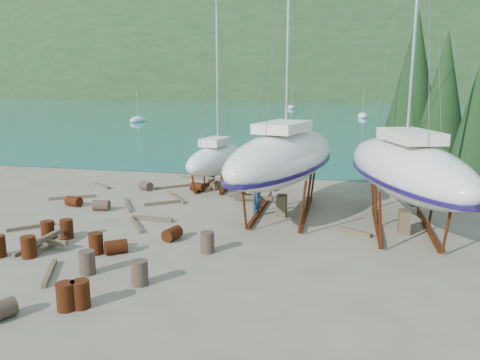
% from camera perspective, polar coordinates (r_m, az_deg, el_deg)
% --- Properties ---
extents(ground, '(600.00, 600.00, 0.00)m').
position_cam_1_polar(ground, '(21.06, -6.99, -7.41)').
color(ground, '#61584D').
rests_on(ground, ground).
extents(bay_water, '(700.00, 700.00, 0.00)m').
position_cam_1_polar(bay_water, '(333.84, 11.82, 10.28)').
color(bay_water, '#187B7A').
rests_on(bay_water, ground).
extents(far_hill, '(800.00, 360.00, 110.00)m').
position_cam_1_polar(far_hill, '(338.83, 11.84, 10.30)').
color(far_hill, '#1A3319').
rests_on(far_hill, ground).
extents(far_house_left, '(6.60, 5.60, 5.60)m').
position_cam_1_polar(far_house_left, '(219.18, -5.04, 10.63)').
color(far_house_left, beige).
rests_on(far_house_left, ground).
extents(far_house_center, '(6.60, 5.60, 5.60)m').
position_cam_1_polar(far_house_center, '(210.45, 5.57, 10.57)').
color(far_house_center, beige).
rests_on(far_house_center, ground).
extents(far_house_right, '(6.60, 5.60, 5.60)m').
position_cam_1_polar(far_house_right, '(210.01, 19.44, 9.97)').
color(far_house_right, beige).
rests_on(far_house_right, ground).
extents(cypress_near_right, '(3.60, 3.60, 10.00)m').
position_cam_1_polar(cypress_near_right, '(31.23, 23.50, 8.78)').
color(cypress_near_right, black).
rests_on(cypress_near_right, ground).
extents(cypress_mid_right, '(3.06, 3.06, 8.50)m').
position_cam_1_polar(cypress_mid_right, '(29.64, 26.92, 6.69)').
color(cypress_mid_right, black).
rests_on(cypress_mid_right, ground).
extents(cypress_back_left, '(4.14, 4.14, 11.50)m').
position_cam_1_polar(cypress_back_left, '(32.96, 20.40, 10.64)').
color(cypress_back_left, black).
rests_on(cypress_back_left, ground).
extents(moored_boat_left, '(2.00, 5.00, 6.05)m').
position_cam_1_polar(moored_boat_left, '(87.14, -12.35, 7.17)').
color(moored_boat_left, silver).
rests_on(moored_boat_left, ground).
extents(moored_boat_mid, '(2.00, 5.00, 6.05)m').
position_cam_1_polar(moored_boat_mid, '(98.96, 14.73, 7.57)').
color(moored_boat_mid, silver).
rests_on(moored_boat_mid, ground).
extents(moored_boat_far, '(2.00, 5.00, 6.05)m').
position_cam_1_polar(moored_boat_far, '(129.71, 6.29, 8.77)').
color(moored_boat_far, silver).
rests_on(moored_boat_far, ground).
extents(large_sailboat_near, '(6.31, 12.62, 19.10)m').
position_cam_1_polar(large_sailboat_near, '(24.72, 5.38, 2.84)').
color(large_sailboat_near, silver).
rests_on(large_sailboat_near, ground).
extents(large_sailboat_far, '(6.67, 11.99, 18.21)m').
position_cam_1_polar(large_sailboat_far, '(23.20, 19.63, 1.36)').
color(large_sailboat_far, silver).
rests_on(large_sailboat_far, ground).
extents(small_sailboat_shore, '(3.45, 7.78, 12.02)m').
position_cam_1_polar(small_sailboat_shore, '(30.96, -2.90, 2.61)').
color(small_sailboat_shore, silver).
rests_on(small_sailboat_shore, ground).
extents(worker, '(0.63, 0.69, 1.59)m').
position_cam_1_polar(worker, '(24.44, 2.05, -2.68)').
color(worker, navy).
rests_on(worker, ground).
extents(drum_0, '(0.58, 0.58, 0.88)m').
position_cam_1_polar(drum_0, '(20.71, -24.37, -7.45)').
color(drum_0, '#4E190D').
rests_on(drum_0, ground).
extents(drum_1, '(0.91, 1.05, 0.58)m').
position_cam_1_polar(drum_1, '(16.00, -27.26, -13.93)').
color(drum_1, '#2D2823').
rests_on(drum_1, ground).
extents(drum_2, '(0.99, 0.77, 0.58)m').
position_cam_1_polar(drum_2, '(28.21, -19.61, -2.46)').
color(drum_2, '#4E190D').
rests_on(drum_2, ground).
extents(drum_3, '(0.58, 0.58, 0.88)m').
position_cam_1_polar(drum_3, '(15.74, -20.45, -13.16)').
color(drum_3, '#4E190D').
rests_on(drum_3, ground).
extents(drum_4, '(1.01, 0.82, 0.58)m').
position_cam_1_polar(drum_4, '(30.36, -5.18, -0.85)').
color(drum_4, '#4E190D').
rests_on(drum_4, ground).
extents(drum_5, '(0.58, 0.58, 0.88)m').
position_cam_1_polar(drum_5, '(19.48, -4.00, -7.58)').
color(drum_5, '#2D2823').
rests_on(drum_5, ground).
extents(drum_6, '(0.77, 0.99, 0.58)m').
position_cam_1_polar(drum_6, '(21.19, -8.26, -6.49)').
color(drum_6, '#4E190D').
rests_on(drum_6, ground).
extents(drum_7, '(0.58, 0.58, 0.88)m').
position_cam_1_polar(drum_7, '(15.75, -18.86, -13.04)').
color(drum_7, '#4E190D').
rests_on(drum_7, ground).
extents(drum_8, '(0.58, 0.58, 0.88)m').
position_cam_1_polar(drum_8, '(22.58, -22.39, -5.73)').
color(drum_8, '#4E190D').
rests_on(drum_8, ground).
extents(drum_9, '(1.05, 0.96, 0.58)m').
position_cam_1_polar(drum_9, '(31.20, -11.38, -0.70)').
color(drum_9, '#2D2823').
rests_on(drum_9, ground).
extents(drum_10, '(0.58, 0.58, 0.88)m').
position_cam_1_polar(drum_10, '(20.17, -17.15, -7.41)').
color(drum_10, '#4E190D').
rests_on(drum_10, ground).
extents(drum_11, '(0.64, 0.92, 0.58)m').
position_cam_1_polar(drum_11, '(28.12, 0.03, -1.82)').
color(drum_11, '#2D2823').
rests_on(drum_11, ground).
extents(drum_12, '(1.05, 1.00, 0.58)m').
position_cam_1_polar(drum_12, '(20.02, -14.87, -7.88)').
color(drum_12, '#4E190D').
rests_on(drum_12, ground).
extents(drum_14, '(0.58, 0.58, 0.88)m').
position_cam_1_polar(drum_14, '(22.53, -20.37, -5.62)').
color(drum_14, '#4E190D').
rests_on(drum_14, ground).
extents(drum_15, '(0.95, 0.70, 0.58)m').
position_cam_1_polar(drum_15, '(26.84, -16.55, -2.97)').
color(drum_15, '#2D2823').
rests_on(drum_15, ground).
extents(drum_16, '(0.58, 0.58, 0.88)m').
position_cam_1_polar(drum_16, '(18.23, -18.13, -9.54)').
color(drum_16, '#2D2823').
rests_on(drum_16, ground).
extents(drum_17, '(0.58, 0.58, 0.88)m').
position_cam_1_polar(drum_17, '(16.83, -12.13, -11.00)').
color(drum_17, '#2D2823').
rests_on(drum_17, ground).
extents(timber_0, '(2.10, 1.91, 0.14)m').
position_cam_1_polar(timber_0, '(31.66, -8.01, -0.80)').
color(timber_0, brown).
rests_on(timber_0, ground).
extents(timber_1, '(1.74, 1.23, 0.19)m').
position_cam_1_polar(timber_1, '(22.58, 13.55, -6.07)').
color(timber_1, brown).
rests_on(timber_1, ground).
extents(timber_2, '(1.76, 1.30, 0.19)m').
position_cam_1_polar(timber_2, '(32.88, -16.50, -0.67)').
color(timber_2, brown).
rests_on(timber_2, ground).
extents(timber_3, '(0.38, 2.58, 0.15)m').
position_cam_1_polar(timber_3, '(21.95, -23.58, -7.33)').
color(timber_3, brown).
rests_on(timber_3, ground).
extents(timber_4, '(1.73, 1.34, 0.17)m').
position_cam_1_polar(timber_4, '(27.40, -9.53, -2.78)').
color(timber_4, brown).
rests_on(timber_4, ground).
extents(timber_5, '(1.19, 2.26, 0.16)m').
position_cam_1_polar(timber_5, '(18.73, -22.20, -10.44)').
color(timber_5, brown).
rests_on(timber_5, ground).
extents(timber_6, '(1.65, 0.69, 0.19)m').
position_cam_1_polar(timber_6, '(28.83, 0.24, -1.88)').
color(timber_6, brown).
rests_on(timber_6, ground).
extents(timber_8, '(2.23, 0.32, 0.19)m').
position_cam_1_polar(timber_8, '(24.32, -10.64, -4.67)').
color(timber_8, brown).
rests_on(timber_8, ground).
extents(timber_9, '(2.27, 0.68, 0.15)m').
position_cam_1_polar(timber_9, '(34.37, -5.48, 0.26)').
color(timber_9, brown).
rests_on(timber_9, ground).
extents(timber_10, '(2.08, 2.55, 0.16)m').
position_cam_1_polar(timber_10, '(28.67, -7.82, -2.09)').
color(timber_10, brown).
rests_on(timber_10, ground).
extents(timber_11, '(1.61, 2.14, 0.15)m').
position_cam_1_polar(timber_11, '(23.53, -12.56, -5.35)').
color(timber_11, brown).
rests_on(timber_11, ground).
extents(timber_12, '(1.70, 1.66, 0.17)m').
position_cam_1_polar(timber_12, '(24.76, -24.10, -5.24)').
color(timber_12, brown).
rests_on(timber_12, ground).
extents(timber_15, '(1.75, 2.66, 0.15)m').
position_cam_1_polar(timber_15, '(27.49, -13.56, -2.93)').
color(timber_15, brown).
rests_on(timber_15, ground).
extents(timber_17, '(2.43, 1.53, 0.16)m').
position_cam_1_polar(timber_17, '(30.14, -19.71, -2.00)').
color(timber_17, brown).
rests_on(timber_17, ground).
extents(timber_pile_fore, '(1.80, 1.80, 0.60)m').
position_cam_1_polar(timber_pile_fore, '(21.49, -22.39, -7.00)').
color(timber_pile_fore, brown).
rests_on(timber_pile_fore, ground).
extents(timber_pile_aft, '(1.80, 1.80, 0.60)m').
position_cam_1_polar(timber_pile_aft, '(27.39, 2.08, -2.17)').
color(timber_pile_aft, brown).
rests_on(timber_pile_aft, ground).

